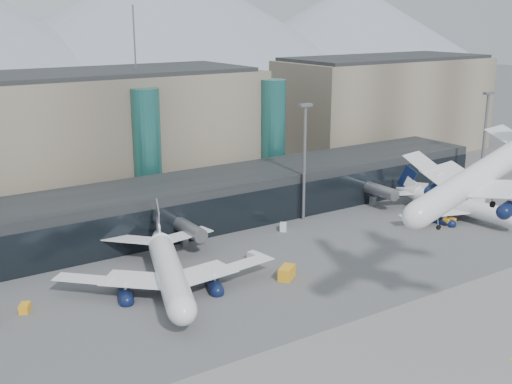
# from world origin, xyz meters

# --- Properties ---
(ground) EXTENTS (900.00, 900.00, 0.00)m
(ground) POSITION_xyz_m (0.00, 0.00, 0.00)
(ground) COLOR #515154
(ground) RESTS_ON ground
(concourse) EXTENTS (170.00, 27.00, 10.00)m
(concourse) POSITION_xyz_m (-0.02, 57.73, 4.97)
(concourse) COLOR black
(concourse) RESTS_ON ground
(terminal_east) EXTENTS (70.00, 30.00, 31.00)m
(terminal_east) POSITION_xyz_m (95.00, 90.00, 15.44)
(terminal_east) COLOR gray
(terminal_east) RESTS_ON ground
(teal_towers) EXTENTS (116.40, 19.40, 46.00)m
(teal_towers) POSITION_xyz_m (-14.99, 74.01, 14.01)
(teal_towers) COLOR #256863
(teal_towers) RESTS_ON ground
(lightmast_mid) EXTENTS (3.00, 1.20, 25.60)m
(lightmast_mid) POSITION_xyz_m (30.00, 48.00, 14.42)
(lightmast_mid) COLOR slate
(lightmast_mid) RESTS_ON ground
(lightmast_right) EXTENTS (3.00, 1.20, 25.60)m
(lightmast_right) POSITION_xyz_m (80.00, 40.00, 14.42)
(lightmast_right) COLOR slate
(lightmast_right) RESTS_ON ground
(hero_jet) EXTENTS (31.10, 32.02, 10.31)m
(hero_jet) POSITION_xyz_m (20.53, -4.84, 23.60)
(hero_jet) COLOR white
(hero_jet) RESTS_ON ground
(jet_parked_mid) EXTENTS (36.74, 38.94, 12.51)m
(jet_parked_mid) POSITION_xyz_m (-10.69, 32.49, 4.73)
(jet_parked_mid) COLOR white
(jet_parked_mid) RESTS_ON ground
(jet_parked_right) EXTENTS (33.09, 32.82, 10.71)m
(jet_parked_right) POSITION_xyz_m (58.93, 32.34, 4.05)
(jet_parked_right) COLOR white
(jet_parked_right) RESTS_ON ground
(veh_b) EXTENTS (2.32, 2.66, 1.31)m
(veh_b) POSITION_xyz_m (-33.48, 35.18, 0.65)
(veh_b) COLOR #EFA41C
(veh_b) RESTS_ON ground
(veh_d) EXTENTS (2.60, 2.82, 1.44)m
(veh_d) POSITION_xyz_m (21.87, 44.34, 0.72)
(veh_d) COLOR silver
(veh_d) RESTS_ON ground
(veh_e) EXTENTS (2.71, 1.57, 1.52)m
(veh_e) POSITION_xyz_m (53.66, 27.31, 0.76)
(veh_e) COLOR #EFA41C
(veh_e) RESTS_ON ground
(veh_g) EXTENTS (1.99, 2.88, 1.55)m
(veh_g) POSITION_xyz_m (7.47, 33.41, 0.77)
(veh_g) COLOR silver
(veh_g) RESTS_ON ground
(veh_h) EXTENTS (4.33, 3.92, 2.14)m
(veh_h) POSITION_xyz_m (7.44, 23.39, 1.07)
(veh_h) COLOR #EFA41C
(veh_h) RESTS_ON ground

